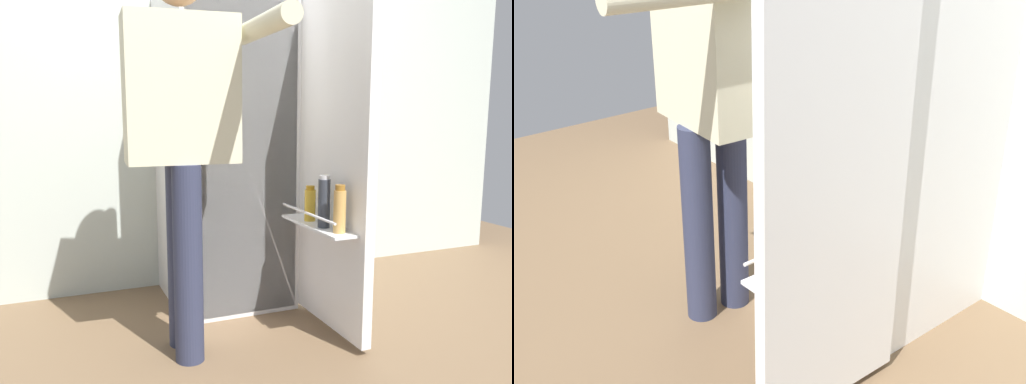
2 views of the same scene
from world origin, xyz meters
TOP-DOWN VIEW (x-y plane):
  - ground_plane at (0.00, 0.00)m, footprint 5.79×5.79m
  - kitchen_wall at (0.00, 0.94)m, footprint 4.40×0.10m
  - refrigerator at (0.02, 0.53)m, footprint 0.65×1.24m
  - person at (-0.36, -0.01)m, footprint 0.55×0.78m

SIDE VIEW (x-z plane):
  - ground_plane at x=0.00m, z-range 0.00..0.00m
  - refrigerator at x=0.02m, z-range 0.00..1.63m
  - person at x=-0.36m, z-range 0.17..1.82m
  - kitchen_wall at x=0.00m, z-range 0.00..2.56m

